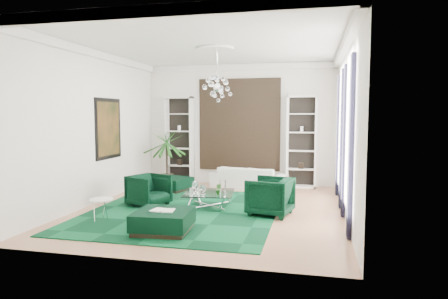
% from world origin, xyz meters
% --- Properties ---
extents(floor, '(6.00, 7.00, 0.02)m').
position_xyz_m(floor, '(0.00, 0.00, -0.01)').
color(floor, tan).
rests_on(floor, ground).
extents(ceiling, '(6.00, 7.00, 0.02)m').
position_xyz_m(ceiling, '(0.00, 0.00, 3.81)').
color(ceiling, white).
rests_on(ceiling, ground).
extents(wall_back, '(6.00, 0.02, 3.80)m').
position_xyz_m(wall_back, '(0.00, 3.51, 1.90)').
color(wall_back, white).
rests_on(wall_back, ground).
extents(wall_front, '(6.00, 0.02, 3.80)m').
position_xyz_m(wall_front, '(0.00, -3.51, 1.90)').
color(wall_front, white).
rests_on(wall_front, ground).
extents(wall_left, '(0.02, 7.00, 3.80)m').
position_xyz_m(wall_left, '(-3.01, 0.00, 1.90)').
color(wall_left, white).
rests_on(wall_left, ground).
extents(wall_right, '(0.02, 7.00, 3.80)m').
position_xyz_m(wall_right, '(3.01, 0.00, 1.90)').
color(wall_right, white).
rests_on(wall_right, ground).
extents(crown_molding, '(6.00, 7.00, 0.18)m').
position_xyz_m(crown_molding, '(0.00, 0.00, 3.70)').
color(crown_molding, white).
rests_on(crown_molding, ceiling).
extents(ceiling_medallion, '(0.90, 0.90, 0.05)m').
position_xyz_m(ceiling_medallion, '(0.00, 0.30, 3.77)').
color(ceiling_medallion, white).
rests_on(ceiling_medallion, ceiling).
extents(tapestry, '(2.50, 0.06, 2.80)m').
position_xyz_m(tapestry, '(0.00, 3.46, 1.90)').
color(tapestry, black).
rests_on(tapestry, wall_back).
extents(shelving_left, '(0.90, 0.38, 2.80)m').
position_xyz_m(shelving_left, '(-1.95, 3.31, 1.40)').
color(shelving_left, white).
rests_on(shelving_left, floor).
extents(shelving_right, '(0.90, 0.38, 2.80)m').
position_xyz_m(shelving_right, '(1.95, 3.31, 1.40)').
color(shelving_right, white).
rests_on(shelving_right, floor).
extents(painting, '(0.04, 1.30, 1.60)m').
position_xyz_m(painting, '(-2.97, 0.60, 1.85)').
color(painting, black).
rests_on(painting, wall_left).
extents(window_near, '(0.03, 1.10, 2.90)m').
position_xyz_m(window_near, '(2.99, -0.90, 1.90)').
color(window_near, white).
rests_on(window_near, wall_right).
extents(curtain_near_a, '(0.07, 0.30, 3.25)m').
position_xyz_m(curtain_near_a, '(2.96, -1.68, 1.65)').
color(curtain_near_a, black).
rests_on(curtain_near_a, floor).
extents(curtain_near_b, '(0.07, 0.30, 3.25)m').
position_xyz_m(curtain_near_b, '(2.96, -0.12, 1.65)').
color(curtain_near_b, black).
rests_on(curtain_near_b, floor).
extents(window_far, '(0.03, 1.10, 2.90)m').
position_xyz_m(window_far, '(2.99, 1.50, 1.90)').
color(window_far, white).
rests_on(window_far, wall_right).
extents(curtain_far_a, '(0.07, 0.30, 3.25)m').
position_xyz_m(curtain_far_a, '(2.96, 0.72, 1.65)').
color(curtain_far_a, black).
rests_on(curtain_far_a, floor).
extents(curtain_far_b, '(0.07, 0.30, 3.25)m').
position_xyz_m(curtain_far_b, '(2.96, 2.28, 1.65)').
color(curtain_far_b, black).
rests_on(curtain_far_b, floor).
extents(rug, '(4.20, 5.00, 0.02)m').
position_xyz_m(rug, '(-0.57, -0.38, 0.01)').
color(rug, black).
rests_on(rug, floor).
extents(sofa, '(2.35, 1.23, 0.65)m').
position_xyz_m(sofa, '(0.42, 2.77, 0.33)').
color(sofa, silver).
rests_on(sofa, floor).
extents(armchair_left, '(1.10, 1.09, 0.77)m').
position_xyz_m(armchair_left, '(-1.57, -0.08, 0.38)').
color(armchair_left, black).
rests_on(armchair_left, floor).
extents(armchair_right, '(1.09, 1.07, 0.84)m').
position_xyz_m(armchair_right, '(1.39, -0.30, 0.42)').
color(armchair_right, black).
rests_on(armchair_right, floor).
extents(coffee_table, '(1.27, 1.27, 0.39)m').
position_xyz_m(coffee_table, '(-0.07, -0.00, 0.19)').
color(coffee_table, white).
rests_on(coffee_table, floor).
extents(ottoman_side, '(1.10, 1.10, 0.39)m').
position_xyz_m(ottoman_side, '(-1.66, 1.92, 0.19)').
color(ottoman_side, black).
rests_on(ottoman_side, floor).
extents(ottoman_front, '(1.10, 1.10, 0.41)m').
position_xyz_m(ottoman_front, '(-0.43, -2.04, 0.21)').
color(ottoman_front, black).
rests_on(ottoman_front, floor).
extents(book, '(0.44, 0.29, 0.03)m').
position_xyz_m(book, '(-0.43, -2.04, 0.43)').
color(book, white).
rests_on(book, ottoman_front).
extents(side_table, '(0.63, 0.63, 0.46)m').
position_xyz_m(side_table, '(-1.97, -1.60, 0.23)').
color(side_table, white).
rests_on(side_table, floor).
extents(palm, '(1.76, 1.76, 2.21)m').
position_xyz_m(palm, '(-2.15, 2.66, 1.10)').
color(palm, '#1E5A1B').
rests_on(palm, floor).
extents(chandelier, '(0.89, 0.89, 0.70)m').
position_xyz_m(chandelier, '(0.05, 0.32, 2.85)').
color(chandelier, white).
rests_on(chandelier, ceiling).
extents(table_plant, '(0.18, 0.16, 0.26)m').
position_xyz_m(table_plant, '(0.21, -0.24, 0.52)').
color(table_plant, '#1E5A1B').
rests_on(table_plant, coffee_table).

